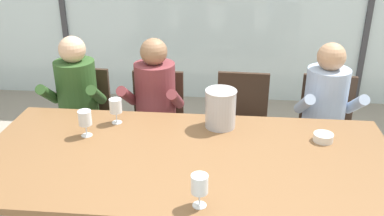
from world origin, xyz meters
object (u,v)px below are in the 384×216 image
(chair_center, at_px, (242,119))
(person_pale_blue_shirt, at_px, (327,112))
(person_maroon_top, at_px, (153,105))
(wine_glass_by_right_taster, at_px, (116,107))
(chair_near_curtain, at_px, (83,114))
(chair_right_of_center, at_px, (326,123))
(wine_glass_near_bucket, at_px, (200,185))
(chair_left_of_center, at_px, (157,118))
(person_olive_shirt, at_px, (75,102))
(tasting_bowl, at_px, (323,137))
(dining_table, at_px, (186,165))
(wine_glass_center_pour, at_px, (85,119))
(ice_bucket_primary, at_px, (221,108))

(chair_center, relative_size, person_pale_blue_shirt, 0.74)
(person_maroon_top, height_order, wine_glass_by_right_taster, person_maroon_top)
(chair_near_curtain, distance_m, person_pale_blue_shirt, 1.98)
(chair_near_curtain, bearing_deg, person_maroon_top, -11.16)
(chair_center, xyz_separation_m, chair_right_of_center, (0.68, 0.00, 0.00))
(wine_glass_near_bucket, relative_size, wine_glass_by_right_taster, 1.00)
(chair_left_of_center, relative_size, chair_right_of_center, 1.00)
(wine_glass_by_right_taster, bearing_deg, person_olive_shirt, 135.11)
(chair_near_curtain, bearing_deg, wine_glass_by_right_taster, -50.56)
(tasting_bowl, xyz_separation_m, wine_glass_by_right_taster, (-1.35, 0.13, 0.09))
(dining_table, distance_m, person_pale_blue_shirt, 1.30)
(chair_near_curtain, distance_m, wine_glass_center_pour, 0.94)
(person_maroon_top, bearing_deg, chair_near_curtain, 170.96)
(person_olive_shirt, xyz_separation_m, tasting_bowl, (1.82, -0.59, 0.09))
(chair_near_curtain, distance_m, chair_center, 1.33)
(chair_left_of_center, bearing_deg, person_pale_blue_shirt, -6.63)
(chair_near_curtain, height_order, chair_left_of_center, same)
(person_maroon_top, bearing_deg, person_olive_shirt, -175.82)
(chair_right_of_center, bearing_deg, chair_left_of_center, -173.49)
(dining_table, bearing_deg, chair_right_of_center, 44.77)
(person_pale_blue_shirt, xyz_separation_m, wine_glass_near_bucket, (-0.87, -1.32, 0.18))
(tasting_bowl, height_order, wine_glass_by_right_taster, wine_glass_by_right_taster)
(chair_near_curtain, xyz_separation_m, person_maroon_top, (0.63, -0.15, 0.17))
(person_olive_shirt, relative_size, person_pale_blue_shirt, 1.00)
(ice_bucket_primary, xyz_separation_m, wine_glass_center_pour, (-0.85, -0.21, -0.02))
(chair_center, height_order, person_pale_blue_shirt, person_pale_blue_shirt)
(person_maroon_top, distance_m, wine_glass_near_bucket, 1.41)
(chair_left_of_center, bearing_deg, chair_right_of_center, 0.49)
(dining_table, bearing_deg, wine_glass_center_pour, 164.07)
(wine_glass_by_right_taster, bearing_deg, wine_glass_near_bucket, -53.51)
(tasting_bowl, xyz_separation_m, wine_glass_center_pour, (-1.50, -0.07, 0.09))
(ice_bucket_primary, bearing_deg, chair_right_of_center, 36.11)
(wine_glass_near_bucket, bearing_deg, person_pale_blue_shirt, 56.61)
(wine_glass_near_bucket, bearing_deg, dining_table, 103.70)
(chair_near_curtain, height_order, wine_glass_center_pour, wine_glass_center_pour)
(chair_left_of_center, distance_m, wine_glass_by_right_taster, 0.71)
(person_olive_shirt, bearing_deg, wine_glass_center_pour, -67.59)
(person_olive_shirt, xyz_separation_m, wine_glass_by_right_taster, (0.46, -0.46, 0.18))
(person_maroon_top, height_order, tasting_bowl, person_maroon_top)
(wine_glass_center_pour, bearing_deg, chair_right_of_center, 26.14)
(dining_table, height_order, wine_glass_center_pour, wine_glass_center_pour)
(dining_table, relative_size, person_pale_blue_shirt, 2.05)
(wine_glass_by_right_taster, bearing_deg, person_maroon_top, 70.33)
(chair_left_of_center, bearing_deg, wine_glass_center_pour, -112.63)
(person_olive_shirt, bearing_deg, person_pale_blue_shirt, -3.28)
(wine_glass_by_right_taster, bearing_deg, chair_center, 35.84)
(person_pale_blue_shirt, relative_size, tasting_bowl, 9.79)
(chair_near_curtain, xyz_separation_m, person_olive_shirt, (0.00, -0.15, 0.17))
(dining_table, height_order, wine_glass_near_bucket, wine_glass_near_bucket)
(wine_glass_center_pour, bearing_deg, chair_near_curtain, 111.61)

